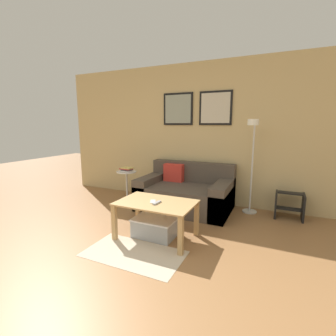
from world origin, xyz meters
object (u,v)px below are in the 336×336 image
Objects in this scene: storage_bin at (156,227)px; remote_control at (157,203)px; floor_lamp at (252,156)px; book_stack at (127,169)px; couch at (186,193)px; step_stool at (289,205)px; side_table at (127,184)px; cell_phone at (153,201)px; coffee_table at (156,208)px.

remote_control reaches higher than storage_bin.
floor_lamp reaches higher than book_stack.
couch reaches higher than step_stool.
side_table is 3.96× the size of remote_control.
storage_bin is 3.97× the size of cell_phone.
coffee_table is 1.60m from side_table.
cell_phone is 0.34× the size of step_stool.
cell_phone is (-0.01, -0.05, 0.36)m from storage_bin.
coffee_table reaches higher than step_stool.
coffee_table is 0.12m from remote_control.
storage_bin is 2.15m from step_stool.
remote_control is at bearing -52.89° from cell_phone.
coffee_table is 0.10m from cell_phone.
floor_lamp reaches higher than cell_phone.
coffee_table is 6.55× the size of remote_control.
couch is at bearing -172.71° from floor_lamp.
couch is at bearing -171.68° from step_stool.
floor_lamp is at bearing 6.81° from book_stack.
floor_lamp is at bearing 60.75° from remote_control.
cell_phone is (1.15, -1.10, -0.15)m from book_stack.
step_stool is (1.62, 1.47, -0.26)m from cell_phone.
floor_lamp reaches higher than storage_bin.
remote_control is 0.09m from cell_phone.
storage_bin is at bearing -138.70° from step_stool.
remote_control is 2.18m from step_stool.
storage_bin is 3.70× the size of remote_control.
storage_bin is at bearing 130.48° from coffee_table.
couch reaches higher than storage_bin.
storage_bin is 1.87m from floor_lamp.
step_stool is at bearing 41.30° from storage_bin.
coffee_table is at bearing -42.56° from book_stack.
side_table is at bearing -172.89° from floor_lamp.
remote_control is at bearing -51.93° from storage_bin.
couch is at bearing 99.24° from remote_control.
floor_lamp reaches higher than side_table.
couch is 1.29m from remote_control.
remote_control is at bearing -85.84° from couch.
remote_control is 1.07× the size of cell_phone.
side_table is (-2.18, -0.27, -0.61)m from floor_lamp.
couch reaches higher than side_table.
step_stool is (1.61, 1.42, 0.09)m from storage_bin.
step_stool is at bearing 10.15° from floor_lamp.
cell_phone is at bearing -137.91° from step_stool.
book_stack reaches higher than storage_bin.
book_stack is (-1.15, 1.05, 0.51)m from storage_bin.
book_stack reaches higher than side_table.
book_stack is at bearing -172.48° from step_stool.
couch is 1.14m from side_table.
couch is 1.19m from storage_bin.
cell_phone is at bearing -89.37° from couch.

